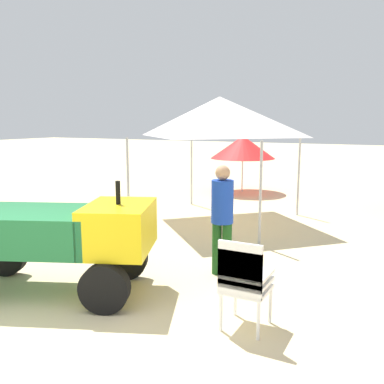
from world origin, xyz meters
TOP-DOWN VIEW (x-y plane):
  - ground at (0.00, 0.00)m, footprint 80.00×80.00m
  - utility_cart at (-0.64, 1.42)m, footprint 2.81×2.11m
  - stacked_plastic_chairs at (1.87, 1.55)m, footprint 0.48×0.48m
  - lifeguard_near_center at (1.00, 2.99)m, footprint 0.32×0.32m
  - popup_canopy at (-0.40, 6.05)m, footprint 2.92×2.92m
  - beach_umbrella_mid at (-1.31, 9.98)m, footprint 2.02×2.02m

SIDE VIEW (x-z plane):
  - ground at x=0.00m, z-range 0.00..0.00m
  - stacked_plastic_chairs at x=1.87m, z-range 0.09..1.11m
  - utility_cart at x=-0.64m, z-range 0.03..1.53m
  - lifeguard_near_center at x=1.00m, z-range 0.12..1.74m
  - beach_umbrella_mid at x=-1.31m, z-range 0.54..2.32m
  - popup_canopy at x=-0.40m, z-range 0.95..3.71m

